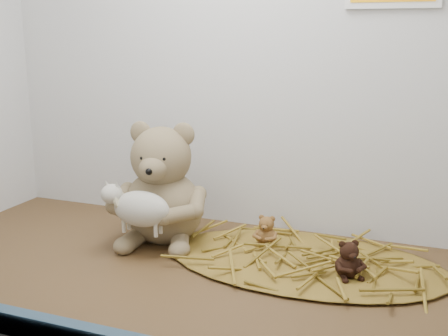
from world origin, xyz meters
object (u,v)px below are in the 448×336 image
at_px(main_teddy, 163,182).
at_px(mini_teddy_brown, 348,258).
at_px(mini_teddy_tan, 267,229).
at_px(toy_lamb, 142,209).

relative_size(main_teddy, mini_teddy_brown, 3.71).
bearing_deg(mini_teddy_tan, toy_lamb, -151.10).
xyz_separation_m(main_teddy, mini_teddy_brown, (0.40, -0.06, -0.08)).
bearing_deg(toy_lamb, mini_teddy_tan, 29.37).
bearing_deg(mini_teddy_tan, mini_teddy_brown, -28.38).
distance_m(main_teddy, mini_teddy_tan, 0.24).
height_order(main_teddy, toy_lamb, main_teddy).
relative_size(toy_lamb, mini_teddy_brown, 2.23).
bearing_deg(toy_lamb, mini_teddy_brown, 3.93).
xyz_separation_m(mini_teddy_tan, mini_teddy_brown, (0.18, -0.10, 0.00)).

